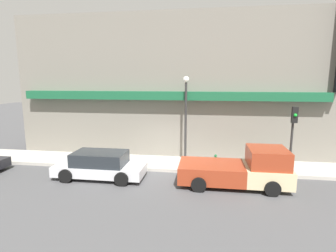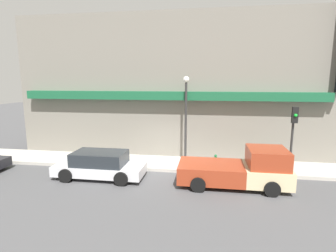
{
  "view_description": "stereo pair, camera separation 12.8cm",
  "coord_description": "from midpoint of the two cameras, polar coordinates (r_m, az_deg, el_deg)",
  "views": [
    {
      "loc": [
        2.27,
        -13.4,
        4.93
      ],
      "look_at": [
        0.19,
        1.0,
        2.38
      ],
      "focal_mm": 28.0,
      "sensor_mm": 36.0,
      "label": 1
    },
    {
      "loc": [
        2.4,
        -13.38,
        4.93
      ],
      "look_at": [
        0.19,
        1.0,
        2.38
      ],
      "focal_mm": 28.0,
      "sensor_mm": 36.0,
      "label": 2
    }
  ],
  "objects": [
    {
      "name": "ground_plane",
      "position": [
        14.46,
        -1.1,
        -9.98
      ],
      "size": [
        80.0,
        80.0,
        0.0
      ],
      "primitive_type": "plane",
      "color": "#4C4C4F"
    },
    {
      "name": "sidewalk",
      "position": [
        15.6,
        -0.31,
        -8.13
      ],
      "size": [
        36.0,
        2.51,
        0.18
      ],
      "color": "#B7B2A8",
      "rests_on": "ground"
    },
    {
      "name": "building",
      "position": [
        17.53,
        1.16,
        8.5
      ],
      "size": [
        19.8,
        3.8,
        10.76
      ],
      "color": "gray",
      "rests_on": "ground"
    },
    {
      "name": "pickup_truck",
      "position": [
        12.93,
        15.79,
        -9.06
      ],
      "size": [
        5.08,
        2.3,
        1.84
      ],
      "rotation": [
        0.0,
        0.0,
        0.0
      ],
      "color": "beige",
      "rests_on": "ground"
    },
    {
      "name": "parked_car",
      "position": [
        13.93,
        -14.3,
        -8.19
      ],
      "size": [
        4.54,
        2.0,
        1.35
      ],
      "rotation": [
        0.0,
        0.0,
        0.02
      ],
      "color": "silver",
      "rests_on": "ground"
    },
    {
      "name": "fire_hydrant",
      "position": [
        14.96,
        10.53,
        -7.4
      ],
      "size": [
        0.16,
        0.16,
        0.68
      ],
      "color": "#196633",
      "rests_on": "sidewalk"
    },
    {
      "name": "street_lamp",
      "position": [
        15.19,
        4.15,
        3.88
      ],
      "size": [
        0.36,
        0.36,
        4.98
      ],
      "color": "#2D2D2D",
      "rests_on": "sidewalk"
    },
    {
      "name": "traffic_light",
      "position": [
        14.63,
        25.84,
        -0.38
      ],
      "size": [
        0.28,
        0.42,
        3.45
      ],
      "color": "#2D2D2D",
      "rests_on": "sidewalk"
    }
  ]
}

